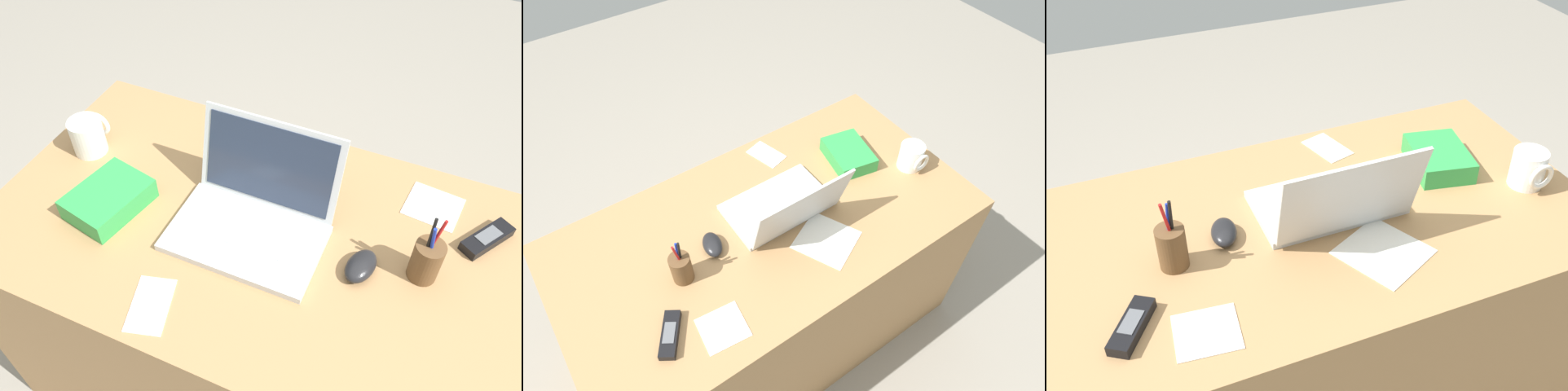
% 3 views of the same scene
% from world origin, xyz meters
% --- Properties ---
extents(desk, '(1.39, 0.73, 0.73)m').
position_xyz_m(desk, '(0.00, 0.00, 0.37)').
color(desk, '#A87C4F').
rests_on(desk, ground).
extents(laptop, '(0.35, 0.28, 0.23)m').
position_xyz_m(laptop, '(-0.07, 0.01, 0.78)').
color(laptop, silver).
rests_on(laptop, desk).
extents(computer_mouse, '(0.08, 0.11, 0.04)m').
position_xyz_m(computer_mouse, '(0.19, -0.02, 0.75)').
color(computer_mouse, black).
rests_on(computer_mouse, desk).
extents(coffee_mug_white, '(0.09, 0.10, 0.10)m').
position_xyz_m(coffee_mug_white, '(-0.57, 0.08, 0.78)').
color(coffee_mug_white, white).
rests_on(coffee_mug_white, desk).
extents(cordless_phone, '(0.11, 0.14, 0.03)m').
position_xyz_m(cordless_phone, '(0.43, 0.18, 0.74)').
color(cordless_phone, black).
rests_on(cordless_phone, desk).
extents(pen_holder, '(0.06, 0.06, 0.18)m').
position_xyz_m(pen_holder, '(0.32, 0.03, 0.78)').
color(pen_holder, brown).
rests_on(pen_holder, desk).
extents(snack_bag, '(0.17, 0.21, 0.06)m').
position_xyz_m(snack_bag, '(-0.41, -0.08, 0.76)').
color(snack_bag, green).
rests_on(snack_bag, desk).
extents(paper_note_near_laptop, '(0.23, 0.23, 0.00)m').
position_xyz_m(paper_note_near_laptop, '(-0.12, 0.16, 0.73)').
color(paper_note_near_laptop, white).
rests_on(paper_note_near_laptop, desk).
extents(paper_note_left, '(0.11, 0.15, 0.00)m').
position_xyz_m(paper_note_left, '(-0.18, -0.27, 0.73)').
color(paper_note_left, white).
rests_on(paper_note_left, desk).
extents(paper_note_right, '(0.14, 0.13, 0.00)m').
position_xyz_m(paper_note_right, '(0.30, 0.24, 0.73)').
color(paper_note_right, white).
rests_on(paper_note_right, desk).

